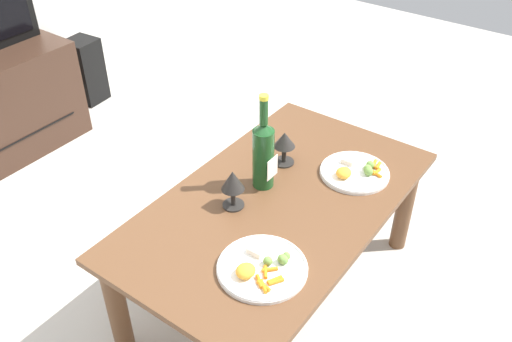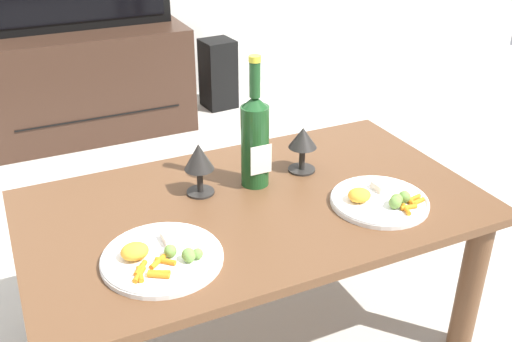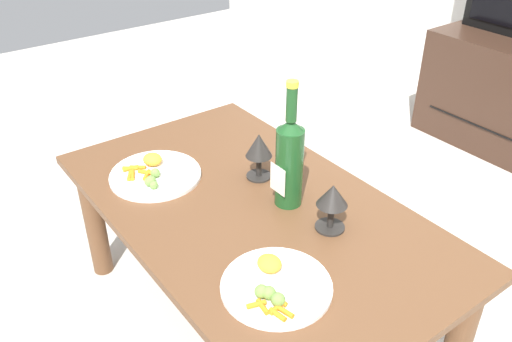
# 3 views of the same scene
# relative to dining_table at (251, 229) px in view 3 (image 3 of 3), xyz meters

# --- Properties ---
(ground_plane) EXTENTS (6.40, 6.40, 0.00)m
(ground_plane) POSITION_rel_dining_table_xyz_m (0.00, 0.00, -0.39)
(ground_plane) COLOR #B7B2A8
(dining_table) EXTENTS (1.21, 0.70, 0.48)m
(dining_table) POSITION_rel_dining_table_xyz_m (0.00, 0.00, 0.00)
(dining_table) COLOR brown
(dining_table) RESTS_ON ground_plane
(wine_bottle) EXTENTS (0.08, 0.08, 0.37)m
(wine_bottle) POSITION_rel_dining_table_xyz_m (0.05, 0.10, 0.23)
(wine_bottle) COLOR #19471E
(wine_bottle) RESTS_ON dining_table
(goblet_left) EXTENTS (0.08, 0.08, 0.15)m
(goblet_left) POSITION_rel_dining_table_xyz_m (-0.11, 0.11, 0.18)
(goblet_left) COLOR black
(goblet_left) RESTS_ON dining_table
(goblet_right) EXTENTS (0.08, 0.08, 0.14)m
(goblet_right) POSITION_rel_dining_table_xyz_m (0.20, 0.11, 0.18)
(goblet_right) COLOR black
(goblet_right) RESTS_ON dining_table
(dinner_plate_left) EXTENTS (0.28, 0.28, 0.05)m
(dinner_plate_left) POSITION_rel_dining_table_xyz_m (-0.30, -0.15, 0.09)
(dinner_plate_left) COLOR white
(dinner_plate_left) RESTS_ON dining_table
(dinner_plate_right) EXTENTS (0.26, 0.26, 0.05)m
(dinner_plate_right) POSITION_rel_dining_table_xyz_m (0.30, -0.15, 0.09)
(dinner_plate_right) COLOR white
(dinner_plate_right) RESTS_ON dining_table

